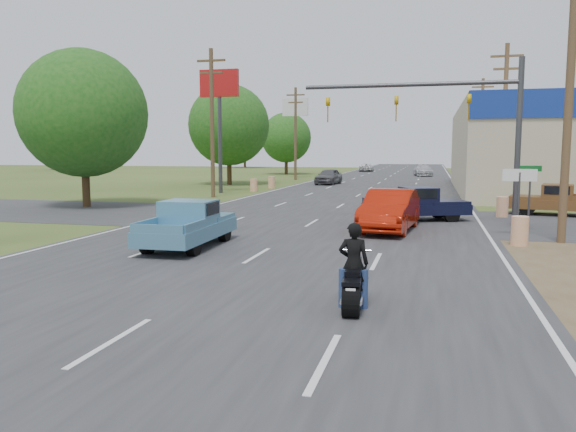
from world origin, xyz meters
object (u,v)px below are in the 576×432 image
(red_convertible, at_px, (390,211))
(brown_pickup, at_px, (557,200))
(distant_car_grey, at_px, (329,177))
(distant_car_white, at_px, (366,168))
(rider, at_px, (354,268))
(motorcycle, at_px, (353,286))
(blue_pickup, at_px, (190,223))
(navy_pickup, at_px, (418,204))
(distant_car_silver, at_px, (423,170))

(red_convertible, height_order, brown_pickup, red_convertible)
(distant_car_grey, xyz_separation_m, distant_car_white, (-0.34, 34.34, -0.14))
(rider, distance_m, brown_pickup, 20.41)
(distant_car_white, bearing_deg, motorcycle, 93.66)
(motorcycle, xyz_separation_m, brown_pickup, (7.47, 19.04, 0.29))
(blue_pickup, relative_size, navy_pickup, 0.96)
(motorcycle, distance_m, distant_car_white, 76.44)
(blue_pickup, height_order, navy_pickup, blue_pickup)
(distant_car_grey, bearing_deg, blue_pickup, -80.08)
(red_convertible, distance_m, distant_car_grey, 31.24)
(navy_pickup, xyz_separation_m, distant_car_silver, (-0.58, 47.12, -0.05))
(navy_pickup, distance_m, distant_car_white, 61.53)
(blue_pickup, bearing_deg, distant_car_white, 90.31)
(navy_pickup, height_order, distant_car_white, navy_pickup)
(rider, xyz_separation_m, distant_car_silver, (0.32, 62.22, -0.11))
(distant_car_silver, bearing_deg, distant_car_white, 114.38)
(red_convertible, xyz_separation_m, rider, (0.11, -11.38, 0.01))
(blue_pickup, bearing_deg, brown_pickup, 41.94)
(red_convertible, relative_size, distant_car_grey, 1.13)
(distant_car_silver, bearing_deg, brown_pickup, -88.72)
(blue_pickup, bearing_deg, motorcycle, -45.30)
(rider, distance_m, blue_pickup, 8.68)
(red_convertible, distance_m, motorcycle, 11.44)
(brown_pickup, bearing_deg, blue_pickup, 147.01)
(rider, bearing_deg, red_convertible, -93.66)
(rider, xyz_separation_m, navy_pickup, (0.90, 15.10, -0.06))
(motorcycle, xyz_separation_m, blue_pickup, (-6.28, 6.04, 0.30))
(navy_pickup, height_order, distant_car_silver, navy_pickup)
(motorcycle, xyz_separation_m, rider, (-0.00, 0.05, 0.35))
(red_convertible, bearing_deg, blue_pickup, -133.01)
(brown_pickup, bearing_deg, motorcycle, 172.20)
(rider, relative_size, navy_pickup, 0.34)
(motorcycle, relative_size, navy_pickup, 0.44)
(motorcycle, height_order, rider, rider)
(navy_pickup, bearing_deg, blue_pickup, -60.91)
(distant_car_silver, bearing_deg, navy_pickup, -97.42)
(motorcycle, relative_size, distant_car_white, 0.49)
(motorcycle, bearing_deg, navy_pickup, 82.36)
(motorcycle, height_order, distant_car_grey, distant_car_grey)
(navy_pickup, relative_size, distant_car_silver, 0.99)
(distant_car_grey, bearing_deg, red_convertible, -68.21)
(motorcycle, relative_size, brown_pickup, 0.44)
(distant_car_silver, bearing_deg, rider, -98.42)
(rider, bearing_deg, blue_pickup, -47.87)
(rider, bearing_deg, distant_car_grey, -83.26)
(navy_pickup, relative_size, distant_car_grey, 1.12)
(blue_pickup, bearing_deg, distant_car_grey, 91.44)
(rider, xyz_separation_m, distant_car_grey, (-8.07, 41.59, -0.08))
(rider, relative_size, distant_car_silver, 0.33)
(distant_car_white, bearing_deg, brown_pickup, 102.93)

